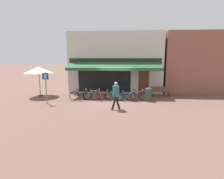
% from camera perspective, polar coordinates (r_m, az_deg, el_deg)
% --- Properties ---
extents(ground_plane, '(160.00, 160.00, 0.00)m').
position_cam_1_polar(ground_plane, '(12.90, 0.74, -3.96)').
color(ground_plane, brown).
extents(shop_front, '(8.55, 4.92, 5.48)m').
position_cam_1_polar(shop_front, '(17.00, 1.21, 8.73)').
color(shop_front, beige).
rests_on(shop_front, ground_plane).
extents(neighbour_building, '(5.93, 4.00, 5.49)m').
position_cam_1_polar(neighbour_building, '(18.68, 24.98, 7.95)').
color(neighbour_building, '#8E5647').
rests_on(neighbour_building, ground_plane).
extents(bike_rack_rail, '(4.75, 0.04, 0.57)m').
position_cam_1_polar(bike_rack_rail, '(13.34, -0.95, -1.34)').
color(bike_rack_rail, '#47494F').
rests_on(bike_rack_rail, ground_plane).
extents(bicycle_black, '(1.64, 0.72, 0.87)m').
position_cam_1_polar(bicycle_black, '(13.44, -10.11, -1.87)').
color(bicycle_black, black).
rests_on(bicycle_black, ground_plane).
extents(bicycle_silver, '(1.72, 0.52, 0.87)m').
position_cam_1_polar(bicycle_silver, '(13.43, -5.86, -1.75)').
color(bicycle_silver, black).
rests_on(bicycle_silver, ground_plane).
extents(bicycle_red, '(1.69, 0.52, 0.86)m').
position_cam_1_polar(bicycle_red, '(13.09, -3.26, -2.11)').
color(bicycle_red, black).
rests_on(bicycle_red, ground_plane).
extents(bicycle_green, '(1.59, 0.80, 0.79)m').
position_cam_1_polar(bicycle_green, '(13.29, 0.50, -1.99)').
color(bicycle_green, black).
rests_on(bicycle_green, ground_plane).
extents(bicycle_blue, '(1.70, 0.62, 0.80)m').
position_cam_1_polar(bicycle_blue, '(12.99, 4.87, -2.28)').
color(bicycle_blue, black).
rests_on(bicycle_blue, ground_plane).
extents(bicycle_purple, '(1.73, 0.52, 0.87)m').
position_cam_1_polar(bicycle_purple, '(13.19, 8.21, -2.02)').
color(bicycle_purple, black).
rests_on(bicycle_purple, ground_plane).
extents(pedestrian_adult, '(0.59, 0.72, 1.75)m').
position_cam_1_polar(pedestrian_adult, '(10.74, 1.27, -1.10)').
color(pedestrian_adult, black).
rests_on(pedestrian_adult, ground_plane).
extents(litter_bin, '(0.53, 0.53, 1.03)m').
position_cam_1_polar(litter_bin, '(13.26, 11.75, -1.50)').
color(litter_bin, '#23472D').
rests_on(litter_bin, ground_plane).
extents(parking_sign, '(0.44, 0.07, 2.21)m').
position_cam_1_polar(parking_sign, '(12.90, -20.79, 1.56)').
color(parking_sign, slate).
rests_on(parking_sign, ground_plane).
extents(cafe_parasol, '(2.30, 2.30, 2.47)m').
position_cam_1_polar(cafe_parasol, '(15.74, -22.82, 5.89)').
color(cafe_parasol, '#4C3D2D').
rests_on(cafe_parasol, ground_plane).
extents(park_bench, '(1.61, 0.50, 0.87)m').
position_cam_1_polar(park_bench, '(15.03, 15.45, -0.51)').
color(park_bench, brown).
rests_on(park_bench, ground_plane).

